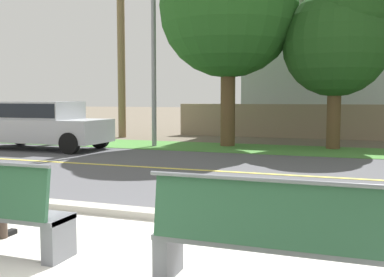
# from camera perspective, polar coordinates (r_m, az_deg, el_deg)

# --- Properties ---
(ground_plane) EXTENTS (140.00, 140.00, 0.00)m
(ground_plane) POSITION_cam_1_polar(r_m,az_deg,el_deg) (11.51, 8.85, -3.18)
(ground_plane) COLOR #665B4C
(sidewalk_pavement) EXTENTS (44.00, 3.60, 0.01)m
(sidewalk_pavement) POSITION_cam_1_polar(r_m,az_deg,el_deg) (4.50, -11.00, -16.22)
(sidewalk_pavement) COLOR beige
(sidewalk_pavement) RESTS_ON ground_plane
(curb_edge) EXTENTS (44.00, 0.30, 0.11)m
(curb_edge) POSITION_cam_1_polar(r_m,az_deg,el_deg) (6.15, -1.50, -9.80)
(curb_edge) COLOR #ADA89E
(curb_edge) RESTS_ON ground_plane
(street_asphalt) EXTENTS (52.00, 8.00, 0.01)m
(street_asphalt) POSITION_cam_1_polar(r_m,az_deg,el_deg) (10.06, 7.20, -4.32)
(street_asphalt) COLOR #515156
(street_asphalt) RESTS_ON ground_plane
(road_centre_line) EXTENTS (48.00, 0.14, 0.01)m
(road_centre_line) POSITION_cam_1_polar(r_m,az_deg,el_deg) (10.06, 7.20, -4.29)
(road_centre_line) COLOR #E0CC4C
(road_centre_line) RESTS_ON ground_plane
(far_verge_grass) EXTENTS (48.00, 2.80, 0.02)m
(far_verge_grass) POSITION_cam_1_polar(r_m,az_deg,el_deg) (14.75, 11.34, -1.39)
(far_verge_grass) COLOR #478438
(far_verge_grass) RESTS_ON ground_plane
(bench_right) EXTENTS (2.06, 0.48, 1.01)m
(bench_right) POSITION_cam_1_polar(r_m,az_deg,el_deg) (3.89, 10.06, -12.45)
(bench_right) COLOR slate
(bench_right) RESTS_ON ground_plane
(car_silver_near) EXTENTS (4.30, 1.86, 1.54)m
(car_silver_near) POSITION_cam_1_polar(r_m,az_deg,el_deg) (15.40, -18.23, 1.88)
(car_silver_near) COLOR #B2B5BC
(car_silver_near) RESTS_ON ground_plane
(streetlamp) EXTENTS (0.24, 2.10, 7.44)m
(streetlamp) POSITION_cam_1_polar(r_m,az_deg,el_deg) (15.91, -4.55, 14.42)
(streetlamp) COLOR gray
(streetlamp) RESTS_ON ground_plane
(shade_tree_left) EXTENTS (3.38, 3.38, 5.58)m
(shade_tree_left) POSITION_cam_1_polar(r_m,az_deg,el_deg) (15.44, 17.96, 12.18)
(shade_tree_left) COLOR brown
(shade_tree_left) RESTS_ON ground_plane
(garden_wall) EXTENTS (13.00, 0.36, 1.40)m
(garden_wall) POSITION_cam_1_polar(r_m,az_deg,el_deg) (19.19, 17.16, 2.02)
(garden_wall) COLOR gray
(garden_wall) RESTS_ON ground_plane
(house_across_street) EXTENTS (12.47, 6.91, 6.21)m
(house_across_street) POSITION_cam_1_polar(r_m,az_deg,el_deg) (22.42, 22.88, 8.51)
(house_across_street) COLOR #B7BCC1
(house_across_street) RESTS_ON ground_plane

